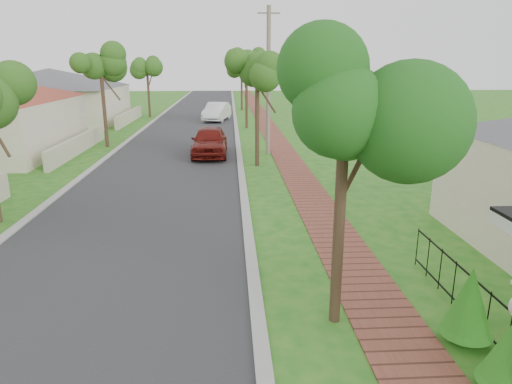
# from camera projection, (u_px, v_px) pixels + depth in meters

# --- Properties ---
(ground) EXTENTS (160.00, 160.00, 0.00)m
(ground) POSITION_uv_depth(u_px,v_px,m) (226.00, 372.00, 7.74)
(ground) COLOR #1F6718
(ground) RESTS_ON ground
(road) EXTENTS (7.00, 120.00, 0.02)m
(road) POSITION_uv_depth(u_px,v_px,m) (177.00, 152.00, 26.77)
(road) COLOR #28282B
(road) RESTS_ON ground
(kerb_right) EXTENTS (0.30, 120.00, 0.10)m
(kerb_right) POSITION_uv_depth(u_px,v_px,m) (239.00, 151.00, 26.98)
(kerb_right) COLOR #9E9E99
(kerb_right) RESTS_ON ground
(kerb_left) EXTENTS (0.30, 120.00, 0.10)m
(kerb_left) POSITION_uv_depth(u_px,v_px,m) (114.00, 152.00, 26.57)
(kerb_left) COLOR #9E9E99
(kerb_left) RESTS_ON ground
(sidewalk) EXTENTS (1.50, 120.00, 0.03)m
(sidewalk) POSITION_uv_depth(u_px,v_px,m) (282.00, 151.00, 27.12)
(sidewalk) COLOR brown
(sidewalk) RESTS_ON ground
(picket_fence) EXTENTS (0.03, 8.02, 1.00)m
(picket_fence) POSITION_uv_depth(u_px,v_px,m) (509.00, 335.00, 7.86)
(picket_fence) COLOR black
(picket_fence) RESTS_ON ground
(street_trees) EXTENTS (10.70, 37.65, 5.89)m
(street_trees) POSITION_uv_depth(u_px,v_px,m) (186.00, 70.00, 32.11)
(street_trees) COLOR #382619
(street_trees) RESTS_ON ground
(far_house_grey) EXTENTS (15.56, 15.56, 4.60)m
(far_house_grey) POSITION_uv_depth(u_px,v_px,m) (52.00, 95.00, 38.91)
(far_house_grey) COLOR beige
(far_house_grey) RESTS_ON ground
(parked_car_red) EXTENTS (1.94, 4.77, 1.62)m
(parked_car_red) POSITION_uv_depth(u_px,v_px,m) (210.00, 141.00, 25.48)
(parked_car_red) COLOR maroon
(parked_car_red) RESTS_ON ground
(parked_car_white) EXTENTS (2.64, 5.07, 1.59)m
(parked_car_white) POSITION_uv_depth(u_px,v_px,m) (217.00, 112.00, 40.80)
(parked_car_white) COLOR white
(parked_car_white) RESTS_ON ground
(near_tree) EXTENTS (2.06, 2.06, 5.29)m
(near_tree) POSITION_uv_depth(u_px,v_px,m) (345.00, 112.00, 8.15)
(near_tree) COLOR #382619
(near_tree) RESTS_ON ground
(utility_pole) EXTENTS (1.20, 0.24, 7.97)m
(utility_pole) POSITION_uv_depth(u_px,v_px,m) (268.00, 82.00, 25.08)
(utility_pole) COLOR gray
(utility_pole) RESTS_ON ground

